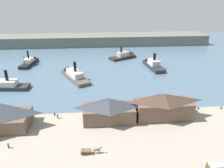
{
  "coord_description": "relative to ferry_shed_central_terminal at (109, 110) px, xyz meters",
  "views": [
    {
      "loc": [
        -4.62,
        -68.08,
        39.06
      ],
      "look_at": [
        2.89,
        18.68,
        2.0
      ],
      "focal_mm": 33.79,
      "sensor_mm": 36.0,
      "label": 1
    }
  ],
  "objects": [
    {
      "name": "ferry_shed_customs_shed",
      "position": [
        18.09,
        0.41,
        0.65
      ],
      "size": [
        18.46,
        8.01,
        8.51
      ],
      "color": "brown",
      "rests_on": "quay_promenade"
    },
    {
      "name": "ferry_approaching_west",
      "position": [
        -46.26,
        31.56,
        -3.39
      ],
      "size": [
        22.23,
        7.8,
        10.67
      ],
      "color": "#23282D",
      "rests_on": "ground"
    },
    {
      "name": "pedestrian_standing_center",
      "position": [
        -16.83,
        2.46,
        -2.87
      ],
      "size": [
        0.43,
        0.43,
        1.75
      ],
      "color": "#6B5B4C",
      "rests_on": "quay_promenade"
    },
    {
      "name": "pedestrian_near_east_shed",
      "position": [
        -27.76,
        -11.26,
        -2.92
      ],
      "size": [
        0.41,
        0.41,
        1.64
      ],
      "color": "#3D4C42",
      "rests_on": "quay_promenade"
    },
    {
      "name": "ferry_approaching_east",
      "position": [
        16.83,
        76.41,
        -3.55
      ],
      "size": [
        20.03,
        14.74,
        10.51
      ],
      "color": "black",
      "rests_on": "ground"
    },
    {
      "name": "ferry_moored_east",
      "position": [
        29.3,
        56.43,
        -3.18
      ],
      "size": [
        8.58,
        22.79,
        10.41
      ],
      "color": "#23282D",
      "rests_on": "ground"
    },
    {
      "name": "ground_plane",
      "position": [
        0.53,
        9.42,
        -4.87
      ],
      "size": [
        320.0,
        320.0,
        0.0
      ],
      "primitive_type": "plane",
      "color": "slate"
    },
    {
      "name": "ferry_mid_harbor",
      "position": [
        -42.96,
        68.12,
        -3.43
      ],
      "size": [
        7.49,
        20.45,
        9.99
      ],
      "color": "black",
      "rests_on": "ground"
    },
    {
      "name": "horse_cart",
      "position": [
        -5.88,
        -15.24,
        -2.74
      ],
      "size": [
        5.58,
        1.4,
        1.87
      ],
      "color": "brown",
      "rests_on": "quay_promenade"
    },
    {
      "name": "mooring_post_center_west",
      "position": [
        32.31,
        4.29,
        -3.22
      ],
      "size": [
        0.44,
        0.44,
        0.9
      ],
      "primitive_type": "cylinder",
      "color": "black",
      "rests_on": "quay_promenade"
    },
    {
      "name": "ferry_shed_central_terminal",
      "position": [
        0.0,
        0.0,
        0.0
      ],
      "size": [
        16.65,
        8.46,
        7.23
      ],
      "color": "brown",
      "rests_on": "quay_promenade"
    },
    {
      "name": "mooring_post_west",
      "position": [
        -18.17,
        4.44,
        -3.22
      ],
      "size": [
        0.44,
        0.44,
        0.9
      ],
      "primitive_type": "cylinder",
      "color": "black",
      "rests_on": "quay_promenade"
    },
    {
      "name": "mooring_post_east",
      "position": [
        40.66,
        3.84,
        -3.22
      ],
      "size": [
        0.44,
        0.44,
        0.9
      ],
      "primitive_type": "cylinder",
      "color": "black",
      "rests_on": "quay_promenade"
    },
    {
      "name": "seawall_edge",
      "position": [
        0.53,
        5.82,
        -4.37
      ],
      "size": [
        110.0,
        0.8,
        1.0
      ],
      "primitive_type": "cube",
      "color": "gray",
      "rests_on": "ground"
    },
    {
      "name": "far_headland",
      "position": [
        0.53,
        119.42,
        -0.87
      ],
      "size": [
        180.0,
        24.0,
        8.0
      ],
      "primitive_type": "cube",
      "color": "#60665B",
      "rests_on": "ground"
    },
    {
      "name": "quay_promenade",
      "position": [
        0.53,
        -12.58,
        -4.27
      ],
      "size": [
        110.0,
        36.0,
        1.2
      ],
      "primitive_type": "cube",
      "color": "#9E9384",
      "rests_on": "ground"
    },
    {
      "name": "ferry_outer_harbor",
      "position": [
        -15.46,
        43.45,
        -3.32
      ],
      "size": [
        16.98,
        25.46,
        11.17
      ],
      "color": "#514C47",
      "rests_on": "ground"
    }
  ]
}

